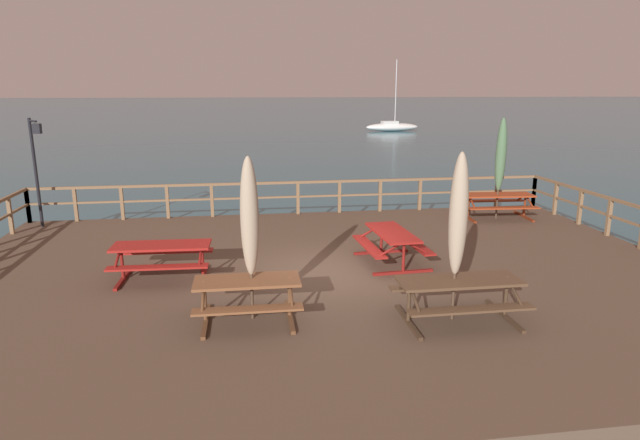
# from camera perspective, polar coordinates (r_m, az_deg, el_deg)

# --- Properties ---
(ground_plane) EXTENTS (600.00, 600.00, 0.00)m
(ground_plane) POSITION_cam_1_polar(r_m,az_deg,el_deg) (12.23, 0.62, -8.31)
(ground_plane) COLOR #2D5B6B
(wooden_deck) EXTENTS (16.88, 12.11, 0.60)m
(wooden_deck) POSITION_cam_1_polar(r_m,az_deg,el_deg) (12.12, 0.63, -7.00)
(wooden_deck) COLOR brown
(wooden_deck) RESTS_ON ground
(railing_waterside_far) EXTENTS (16.68, 0.10, 1.09)m
(railing_waterside_far) POSITION_cam_1_polar(r_m,az_deg,el_deg) (17.49, -2.38, 2.99)
(railing_waterside_far) COLOR brown
(railing_waterside_far) RESTS_ON wooden_deck
(picnic_table_mid_left) EXTENTS (2.16, 1.40, 0.78)m
(picnic_table_mid_left) POSITION_cam_1_polar(r_m,az_deg,el_deg) (9.78, 14.54, -7.25)
(picnic_table_mid_left) COLOR brown
(picnic_table_mid_left) RESTS_ON wooden_deck
(picnic_table_mid_right) EXTENTS (1.85, 1.41, 0.78)m
(picnic_table_mid_right) POSITION_cam_1_polar(r_m,az_deg,el_deg) (9.55, -7.74, -7.47)
(picnic_table_mid_right) COLOR brown
(picnic_table_mid_right) RESTS_ON wooden_deck
(picnic_table_front_left) EXTENTS (2.30, 1.56, 0.78)m
(picnic_table_front_left) POSITION_cam_1_polar(r_m,az_deg,el_deg) (17.88, 18.34, 2.00)
(picnic_table_front_left) COLOR #993819
(picnic_table_front_left) RESTS_ON wooden_deck
(picnic_table_back_left) EXTENTS (2.11, 1.48, 0.78)m
(picnic_table_back_left) POSITION_cam_1_polar(r_m,az_deg,el_deg) (12.00, -16.47, -3.44)
(picnic_table_back_left) COLOR maroon
(picnic_table_back_left) RESTS_ON wooden_deck
(picnic_table_back_right) EXTENTS (1.52, 2.00, 0.78)m
(picnic_table_back_right) POSITION_cam_1_polar(r_m,az_deg,el_deg) (12.66, 7.68, -2.12)
(picnic_table_back_right) COLOR maroon
(picnic_table_back_right) RESTS_ON wooden_deck
(patio_umbrella_tall_back_left) EXTENTS (0.32, 0.32, 2.99)m
(patio_umbrella_tall_back_left) POSITION_cam_1_polar(r_m,az_deg,el_deg) (9.42, 14.51, 0.47)
(patio_umbrella_tall_back_left) COLOR #4C3828
(patio_umbrella_tall_back_left) RESTS_ON wooden_deck
(patio_umbrella_tall_mid_right) EXTENTS (0.32, 0.32, 2.92)m
(patio_umbrella_tall_mid_right) POSITION_cam_1_polar(r_m,az_deg,el_deg) (9.24, -7.51, 0.24)
(patio_umbrella_tall_mid_right) COLOR #4C3828
(patio_umbrella_tall_mid_right) RESTS_ON wooden_deck
(patio_umbrella_short_mid) EXTENTS (0.32, 0.32, 3.15)m
(patio_umbrella_short_mid) POSITION_cam_1_polar(r_m,az_deg,el_deg) (17.60, 18.69, 6.55)
(patio_umbrella_short_mid) COLOR #4C3828
(patio_umbrella_short_mid) RESTS_ON wooden_deck
(lamp_post_hooked) EXTENTS (0.48, 0.58, 3.20)m
(lamp_post_hooked) POSITION_cam_1_polar(r_m,az_deg,el_deg) (17.50, -27.97, 5.99)
(lamp_post_hooked) COLOR black
(lamp_post_hooked) RESTS_ON wooden_deck
(sailboat_distant) EXTENTS (6.06, 1.92, 7.72)m
(sailboat_distant) POSITION_cam_1_polar(r_m,az_deg,el_deg) (61.36, 7.67, 9.83)
(sailboat_distant) COLOR white
(sailboat_distant) RESTS_ON ground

